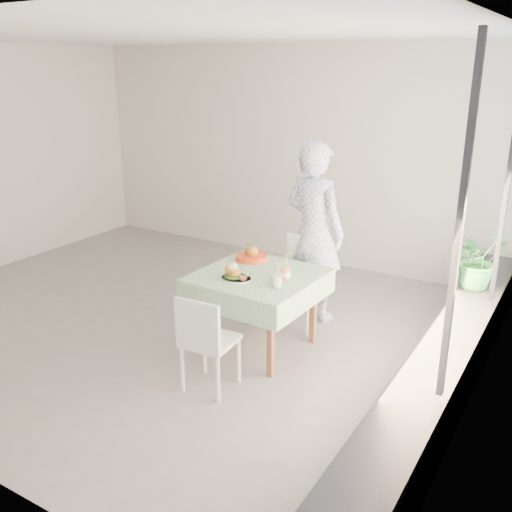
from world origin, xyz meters
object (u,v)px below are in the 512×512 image
Objects in this scene: diner at (314,232)px; potted_plant at (478,259)px; cafe_table at (258,302)px; chair_far at (298,298)px; juice_cup_orange at (285,273)px; main_dish at (235,274)px; chair_near at (210,359)px.

diner reaches higher than potted_plant.
cafe_table is 0.58× the size of diner.
chair_far is 1.78m from potted_plant.
diner reaches higher than juice_cup_orange.
main_dish is at bearing 88.57° from diner.
chair_near is 0.81m from main_dish.
main_dish is (-0.11, -0.21, 0.33)m from cafe_table.
chair_far is 3.18× the size of main_dish.
chair_near is at bearing -127.17° from potted_plant.
diner is at bearing 83.24° from chair_far.
diner is 3.26× the size of potted_plant.
cafe_table is at bearing 92.75° from diner.
chair_far is 0.87m from juice_cup_orange.
juice_cup_orange is at bearing 110.07° from diner.
juice_cup_orange is 1.91m from potted_plant.
chair_far is 0.70m from diner.
cafe_table is at bearing -179.44° from juice_cup_orange.
chair_far reaches higher than chair_near.
chair_near is (-0.06, -1.47, -0.02)m from chair_far.
cafe_table is 0.70m from chair_far.
potted_plant is (1.63, 2.15, 0.53)m from chair_near.
potted_plant reaches higher than main_dish.
chair_near is 1.86m from diner.
cafe_table is 0.83m from chair_near.
juice_cup_orange reaches higher than chair_near.
cafe_table is 3.88× the size of juice_cup_orange.
chair_near is 2.94× the size of main_dish.
diner reaches higher than chair_near.
cafe_table is 1.90× the size of potted_plant.
juice_cup_orange is at bearing -135.73° from potted_plant.
diner is 6.66× the size of juice_cup_orange.
chair_far is at bearing -156.80° from potted_plant.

